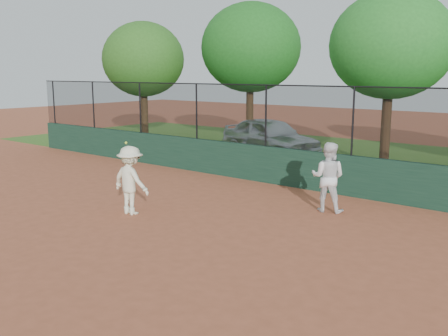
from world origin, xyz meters
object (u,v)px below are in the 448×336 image
Objects in this scene: tree_0 at (143,60)px; tree_1 at (250,48)px; player_second at (328,177)px; player_main at (131,180)px; parked_car at (270,137)px; tree_2 at (391,46)px.

tree_1 is at bearing 13.60° from tree_0.
player_second is 5.08m from player_main.
player_second reaches higher than parked_car.
tree_1 is (-4.28, 11.14, 3.81)m from player_main.
tree_0 is (-13.88, 6.38, 3.32)m from player_second.
player_main is 0.31× the size of tree_0.
player_main reaches higher than parked_car.
player_second is 15.64m from tree_0.
tree_0 is at bearing 105.87° from parked_car.
player_second is at bearing -24.67° from tree_0.
player_second is 0.28× the size of tree_2.
parked_car is 6.12m from tree_2.
tree_2 reaches higher than player_second.
player_main is 11.22m from tree_2.
player_second is at bearing -80.58° from tree_2.
tree_2 reaches higher than tree_0.
tree_2 reaches higher than player_main.
parked_car is 0.80× the size of tree_0.
tree_0 is 0.94× the size of tree_2.
tree_0 is 12.75m from tree_2.
tree_2 is at bearing 75.46° from player_main.
parked_car is 2.56× the size of player_main.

